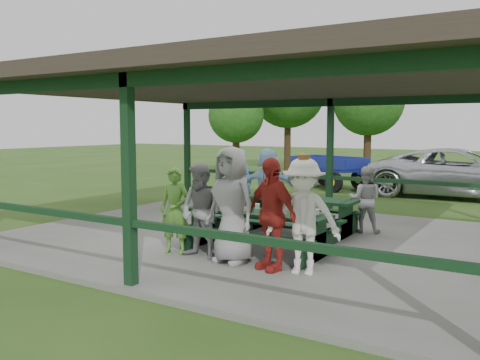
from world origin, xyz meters
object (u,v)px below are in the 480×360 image
Objects in this scene: contestant_grey_left at (201,211)px; contestant_white_fedora at (303,216)px; picnic_table_far at (301,211)px; spectator_grey at (365,199)px; farm_trailer at (329,172)px; pickup_truck at (460,173)px; contestant_grey_mid at (232,205)px; spectator_blue at (242,182)px; contestant_red at (271,214)px; spectator_lblue at (268,184)px; contestant_green at (175,211)px; picnic_table_near at (256,226)px.

contestant_white_fedora reaches higher than contestant_grey_left.
contestant_grey_left reaches higher than picnic_table_far.
picnic_table_far is 1.40m from spectator_grey.
pickup_truck is at bearing 19.84° from farm_trailer.
contestant_grey_mid is (0.59, 0.03, 0.15)m from contestant_grey_left.
contestant_grey_mid is 11.34m from pickup_truck.
contestant_grey_left reaches higher than spectator_blue.
spectator_grey is at bearing 104.02° from contestant_red.
pickup_truck is at bearing 104.00° from contestant_red.
spectator_lblue is at bearing 147.76° from spectator_blue.
farm_trailer is at bearing -76.79° from spectator_grey.
picnic_table_far is 2.88m from contestant_grey_mid.
spectator_blue is at bearing 119.03° from contestant_white_fedora.
contestant_white_fedora is 1.13× the size of spectator_blue.
spectator_blue is at bearing -26.25° from spectator_grey.
contestant_green is 1.95m from contestant_red.
contestant_grey_mid is 1.37× the size of spectator_grey.
farm_trailer is at bearing 127.03° from contestant_red.
contestant_white_fedora is at bearing -32.32° from picnic_table_near.
spectator_lblue reaches higher than contestant_grey_left.
contestant_white_fedora is at bearing 79.29° from spectator_grey.
contestant_red is at bearing 101.98° from spectator_lblue.
contestant_grey_left is 1.01× the size of spectator_blue.
contestant_grey_left reaches higher than picnic_table_near.
contestant_grey_mid is at bearing 92.40° from spectator_lblue.
contestant_grey_mid reaches higher than contestant_green.
contestant_green is at bearing 43.63° from spectator_grey.
contestant_grey_mid is (1.20, 0.00, 0.20)m from contestant_green.
spectator_lblue is at bearing 155.26° from pickup_truck.
spectator_lblue is at bearing 138.92° from contestant_red.
contestant_red is 0.47× the size of farm_trailer.
picnic_table_far is 1.68× the size of spectator_grey.
contestant_green is 0.26× the size of pickup_truck.
picnic_table_far is at bearing 147.20° from spectator_blue.
spectator_blue is (-1.89, 4.42, -0.01)m from contestant_grey_left.
contestant_grey_mid reaches higher than pickup_truck.
contestant_grey_mid is at bearing -161.75° from contestant_red.
contestant_grey_left is at bearing 112.88° from spectator_blue.
contestant_red is at bearing 172.33° from pickup_truck.
picnic_table_far is 1.35× the size of spectator_lblue.
pickup_truck is (2.48, 11.21, -0.10)m from contestant_grey_left.
contestant_grey_left is 0.28× the size of pickup_truck.
pickup_truck is (4.37, 6.79, -0.09)m from spectator_blue.
spectator_blue reaches higher than picnic_table_far.
contestant_red is 0.30× the size of pickup_truck.
contestant_red is at bearing 7.56° from contestant_grey_mid.
farm_trailer is (-2.68, 8.37, 0.09)m from picnic_table_far.
contestant_green is 0.84× the size of contestant_white_fedora.
contestant_grey_mid is at bearing 6.55° from contestant_grey_left.
picnic_table_far is at bearing 52.47° from contestant_green.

